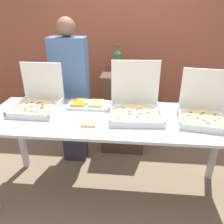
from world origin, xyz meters
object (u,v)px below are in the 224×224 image
Objects in this scene: pizza_box_far_right at (38,101)px; pizza_box_near_left at (204,111)px; veggie_tray at (88,104)px; paper_plate_front_left at (90,122)px; soda_can_silver at (142,69)px; person_guest_cap at (71,93)px; pizza_box_near_right at (136,105)px; soda_bottle at (118,60)px.

pizza_box_near_left is at bearing -2.22° from pizza_box_far_right.
veggie_tray is at bearing 11.36° from pizza_box_far_right.
paper_plate_front_left is at bearing -24.55° from pizza_box_far_right.
pizza_box_far_right is at bearing -142.53° from soda_can_silver.
veggie_tray is 0.46m from person_guest_cap.
pizza_box_far_right is at bearing -169.89° from veggie_tray.
person_guest_cap is at bearing 115.76° from paper_plate_front_left.
pizza_box_near_left is 1.00m from paper_plate_front_left.
pizza_box_far_right is 0.91× the size of pizza_box_near_left.
paper_plate_front_left is 0.55× the size of veggie_tray.
pizza_box_near_right is 0.46m from paper_plate_front_left.
pizza_box_near_right is 0.49m from veggie_tray.
pizza_box_near_left is at bearing 10.14° from paper_plate_front_left.
soda_can_silver reaches higher than veggie_tray.
veggie_tray is 3.11× the size of soda_can_silver.
pizza_box_far_right reaches higher than veggie_tray.
soda_bottle is at bearing 139.04° from pizza_box_near_left.
person_guest_cap is (-0.27, 0.38, -0.03)m from veggie_tray.
person_guest_cap reaches higher than pizza_box_near_right.
soda_can_silver is at bearing 66.00° from paper_plate_front_left.
soda_can_silver is (0.32, -0.10, -0.09)m from soda_bottle.
pizza_box_near_left is at bearing -9.02° from pizza_box_near_right.
pizza_box_far_right is 0.48m from veggie_tray.
pizza_box_near_left is at bearing 157.48° from person_guest_cap.
veggie_tray is at bearing 103.76° from paper_plate_front_left.
soda_can_silver reaches higher than paper_plate_front_left.
soda_bottle reaches higher than paper_plate_front_left.
soda_bottle is (0.16, 1.16, 0.29)m from paper_plate_front_left.
soda_can_silver is at bearing 38.72° from pizza_box_far_right.
person_guest_cap is (-0.35, 0.73, -0.02)m from paper_plate_front_left.
pizza_box_near_right is 0.90m from person_guest_cap.
pizza_box_near_left is at bearing -9.42° from veggie_tray.
soda_can_silver is 0.07× the size of person_guest_cap.
pizza_box_near_right reaches higher than paper_plate_front_left.
pizza_box_near_right is 1.31× the size of veggie_tray.
pizza_box_near_right is at bearing 31.36° from paper_plate_front_left.
person_guest_cap is (-1.34, 0.55, -0.08)m from pizza_box_near_left.
pizza_box_near_right is 0.98m from soda_bottle.
person_guest_cap reaches higher than pizza_box_near_left.
paper_plate_front_left is 1.71× the size of soda_can_silver.
person_guest_cap is at bearing -139.84° from soda_bottle.
paper_plate_front_left is at bearing -114.00° from soda_can_silver.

